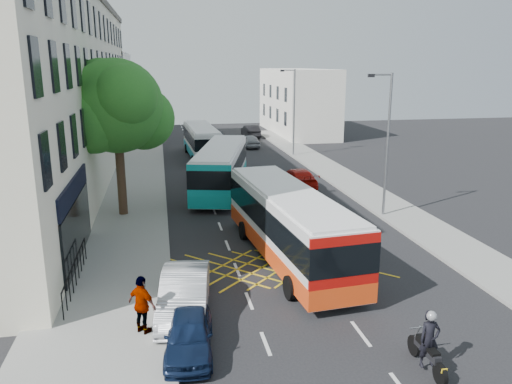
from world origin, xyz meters
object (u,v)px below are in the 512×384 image
street_tree (116,107)px  parked_car_silver (185,294)px  bus_near (289,224)px  parked_car_blue (189,334)px  distant_car_silver (249,141)px  lamp_near (386,138)px  bus_mid (221,168)px  distant_car_grey (210,133)px  lamp_far (293,108)px  red_hatchback (298,178)px  pedestrian_far (142,305)px  motorbike (429,342)px  distant_car_dark (251,131)px  bus_far (202,141)px

street_tree → parked_car_silver: 13.96m
bus_near → parked_car_blue: 8.39m
distant_car_silver → parked_car_blue: bearing=72.0°
lamp_near → bus_near: size_ratio=0.69×
street_tree → bus_mid: street_tree is taller
distant_car_grey → lamp_far: bearing=-69.9°
parked_car_blue → bus_mid: bearing=85.4°
lamp_far → red_hatchback: 13.14m
parked_car_blue → distant_car_grey: size_ratio=0.66×
parked_car_silver → distant_car_grey: parked_car_silver is taller
lamp_near → distant_car_grey: (-6.66, 32.69, -3.87)m
bus_mid → parked_car_silver: bus_mid is taller
red_hatchback → distant_car_grey: 25.18m
distant_car_silver → pedestrian_far: pedestrian_far is taller
motorbike → distant_car_silver: motorbike is taller
motorbike → pedestrian_far: (-8.09, 3.41, 0.24)m
red_hatchback → distant_car_dark: (1.19, 25.41, 0.07)m
bus_mid → distant_car_dark: bearing=89.4°
red_hatchback → distant_car_silver: (-0.27, 18.15, -0.01)m
parked_car_silver → pedestrian_far: bearing=-130.0°
parked_car_silver → motorbike: bearing=-27.8°
lamp_far → parked_car_blue: size_ratio=2.24×
lamp_far → pedestrian_far: 33.70m
parked_car_blue → parked_car_silver: parked_car_silver is taller
motorbike → distant_car_grey: motorbike is taller
bus_near → parked_car_blue: size_ratio=3.23×
street_tree → motorbike: street_tree is taller
bus_mid → street_tree: bearing=-129.8°
bus_far → motorbike: bearing=-86.6°
red_hatchback → distant_car_silver: size_ratio=1.18×
motorbike → distant_car_grey: bearing=92.2°
parked_car_blue → parked_car_silver: bearing=95.3°
motorbike → bus_near: bearing=101.7°
bus_mid → motorbike: size_ratio=5.49×
lamp_near → pedestrian_far: size_ratio=4.11×
parked_car_blue → lamp_near: bearing=50.8°
motorbike → parked_car_silver: bearing=145.1°
lamp_near → distant_car_silver: (-3.14, 25.95, -3.93)m
bus_near → pedestrian_far: bus_near is taller
bus_far → parked_car_silver: bus_far is taller
street_tree → bus_far: 19.66m
lamp_near → red_hatchback: 9.19m
motorbike → parked_car_silver: (-6.69, 4.71, -0.11)m
bus_near → parked_car_silver: size_ratio=2.48×
bus_far → pedestrian_far: bus_far is taller
distant_car_dark → lamp_far: bearing=95.7°
distant_car_silver → motorbike: bearing=82.0°
motorbike → distant_car_grey: (-1.56, 46.92, -0.13)m
red_hatchback → bus_near: bearing=70.4°
pedestrian_far → parked_car_blue: bearing=-176.8°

